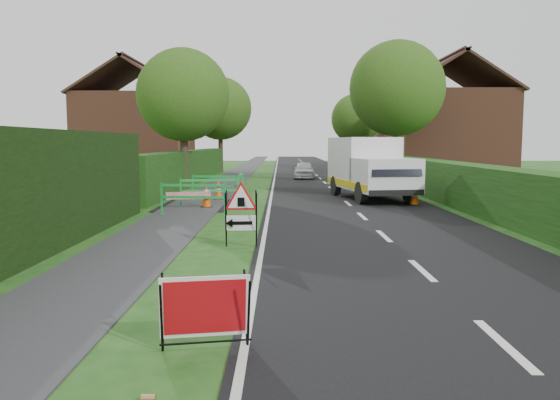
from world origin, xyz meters
name	(u,v)px	position (x,y,z in m)	size (l,w,h in m)	color
ground	(278,286)	(0.00, 0.00, 0.00)	(120.00, 120.00, 0.00)	#194914
road_surface	(312,171)	(2.50, 35.00, 0.00)	(6.00, 90.00, 0.02)	black
footpath	(242,171)	(-3.00, 35.00, 0.01)	(2.00, 90.00, 0.02)	#2D2D30
hedge_west_far	(190,183)	(-5.00, 22.00, 0.00)	(1.00, 24.00, 1.80)	#14380F
hedge_east	(425,193)	(6.50, 16.00, 0.00)	(1.20, 50.00, 1.50)	#14380F
house_west	(137,133)	(-10.00, 30.00, 2.90)	(7.50, 7.40, 7.88)	brown
house_east_a	(446,133)	(11.00, 28.00, 2.90)	(7.50, 7.40, 7.88)	brown
house_east_b	(411,135)	(12.00, 42.00, 2.90)	(7.50, 7.40, 7.88)	brown
tree_nw	(183,95)	(-4.60, 18.00, 4.48)	(4.40, 4.40, 6.70)	#2D2116
tree_ne	(397,89)	(6.40, 22.00, 5.17)	(5.20, 5.20, 7.79)	#2D2116
tree_fw	(220,109)	(-4.60, 34.00, 4.83)	(4.80, 4.80, 7.24)	#2D2116
tree_fe	(356,119)	(6.40, 38.00, 4.22)	(4.20, 4.20, 6.33)	#2D2116
red_rect_sign	(205,308)	(-0.77, -2.61, 0.46)	(1.02, 0.72, 0.81)	black
triangle_sign	(239,209)	(-0.83, 3.15, 0.83)	(0.86, 0.86, 1.19)	black
works_van	(369,166)	(3.55, 13.35, 1.29)	(3.00, 5.63, 2.44)	silver
traffic_cone_0	(414,194)	(4.83, 11.09, 0.39)	(0.38, 0.38, 0.79)	black
traffic_cone_1	(412,189)	(5.24, 13.23, 0.39)	(0.38, 0.38, 0.79)	black
traffic_cone_2	(400,185)	(5.20, 15.28, 0.39)	(0.38, 0.38, 0.79)	black
traffic_cone_3	(207,196)	(-2.52, 10.40, 0.39)	(0.38, 0.38, 0.79)	black
traffic_cone_4	(218,190)	(-2.41, 12.98, 0.39)	(0.38, 0.38, 0.79)	black
ped_barrier_0	(193,195)	(-2.67, 8.45, 0.63)	(2.08, 0.55, 1.00)	green
ped_barrier_1	(210,188)	(-2.46, 10.78, 0.63)	(2.09, 0.81, 1.00)	green
ped_barrier_2	(218,184)	(-2.41, 12.89, 0.63)	(2.08, 0.55, 1.00)	green
ped_barrier_3	(241,182)	(-1.58, 13.67, 0.63)	(0.36, 2.06, 1.00)	green
redwhite_plank	(189,209)	(-3.08, 10.07, 0.00)	(1.50, 0.04, 0.25)	red
hatchback_car	(304,170)	(1.51, 25.63, 0.53)	(1.26, 3.13, 1.07)	silver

